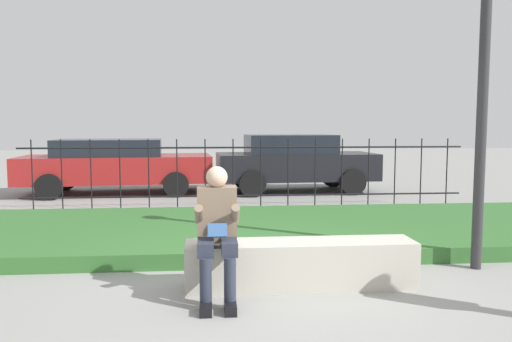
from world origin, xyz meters
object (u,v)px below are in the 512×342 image
object	(u,v)px
person_seated_reader	(217,227)
car_parked_left	(116,164)
car_parked_center	(294,162)
stone_bench	(301,267)
street_lamp	(484,55)

from	to	relation	value
person_seated_reader	car_parked_left	size ratio (longest dim) A/B	0.27
person_seated_reader	car_parked_center	bearing A→B (deg)	75.28
person_seated_reader	car_parked_left	distance (m)	8.12
stone_bench	person_seated_reader	distance (m)	1.03
person_seated_reader	car_parked_center	size ratio (longest dim) A/B	0.32
stone_bench	car_parked_left	distance (m)	8.18
car_parked_center	car_parked_left	world-z (taller)	car_parked_center
car_parked_left	person_seated_reader	bearing A→B (deg)	-77.44
person_seated_reader	car_parked_left	world-z (taller)	car_parked_left
person_seated_reader	car_parked_center	xyz separation A→B (m)	(2.03, 7.73, 0.06)
car_parked_center	car_parked_left	xyz separation A→B (m)	(-4.45, 0.03, -0.04)
person_seated_reader	street_lamp	xyz separation A→B (m)	(3.05, 0.77, 1.76)
car_parked_left	stone_bench	bearing A→B (deg)	-71.07
stone_bench	street_lamp	world-z (taller)	street_lamp
stone_bench	car_parked_center	bearing A→B (deg)	81.11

